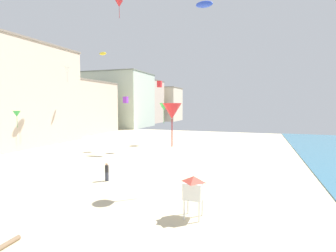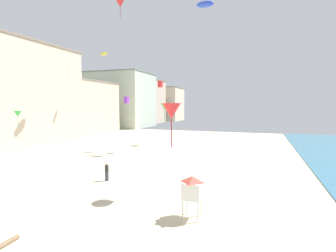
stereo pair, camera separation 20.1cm
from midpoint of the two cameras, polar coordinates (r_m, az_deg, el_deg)
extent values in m
cube|color=#C6B29E|center=(52.34, -32.41, 5.62)|extent=(15.75, 20.14, 16.64)
cube|color=slate|center=(53.27, -32.82, 14.76)|extent=(16.07, 20.55, 0.30)
cube|color=#C6B29E|center=(66.51, -18.84, 3.76)|extent=(11.70, 15.81, 12.06)
cube|color=slate|center=(66.72, -18.98, 9.07)|extent=(11.93, 16.13, 0.30)
cube|color=#B7C6B2|center=(82.50, -10.62, 5.51)|extent=(17.30, 15.32, 16.28)
cube|color=slate|center=(83.06, -10.71, 11.24)|extent=(17.65, 15.63, 0.30)
cube|color=#C6B29E|center=(98.76, -5.34, 5.23)|extent=(11.25, 13.68, 15.64)
cube|color=slate|center=(99.17, -5.38, 9.84)|extent=(11.48, 13.95, 0.30)
cube|color=beige|center=(113.53, -1.98, 4.72)|extent=(17.31, 13.34, 13.87)
cube|color=gray|center=(113.76, -1.99, 8.29)|extent=(17.65, 13.61, 0.30)
cube|color=#383D4C|center=(24.28, -13.48, -10.70)|extent=(0.28, 0.18, 0.80)
cylinder|color=#262628|center=(24.11, -13.51, -9.10)|extent=(0.34, 0.34, 0.60)
sphere|color=tan|center=(24.01, -13.53, -8.12)|extent=(0.24, 0.24, 0.24)
cylinder|color=white|center=(16.13, 3.19, -17.87)|extent=(0.10, 0.10, 1.20)
cylinder|color=white|center=(15.93, 6.47, -18.19)|extent=(0.10, 0.10, 1.20)
cylinder|color=white|center=(16.93, 4.06, -16.75)|extent=(0.10, 0.10, 1.20)
cylinder|color=white|center=(16.74, 7.18, -17.03)|extent=(0.10, 0.10, 1.20)
cube|color=white|center=(16.04, 5.25, -13.81)|extent=(1.10, 1.10, 1.00)
pyramid|color=#D14C3D|center=(15.84, 5.27, -11.49)|extent=(1.10, 1.10, 0.35)
cylinder|color=#7A6047|center=(15.75, -32.21, -21.08)|extent=(0.30, 1.44, 0.24)
cone|color=red|center=(19.31, 0.59, 3.30)|extent=(1.43, 1.43, 1.17)
cylinder|color=maroon|center=(19.42, 0.58, -1.51)|extent=(0.08, 0.08, 2.08)
cube|color=red|center=(38.74, -2.03, 9.16)|extent=(0.59, 0.59, 0.93)
cone|color=green|center=(44.43, -1.05, 4.24)|extent=(1.52, 1.52, 1.25)
cylinder|color=#277C35|center=(44.47, -1.05, 2.01)|extent=(0.08, 0.08, 2.21)
ellipsoid|color=blue|center=(42.74, 7.81, 24.91)|extent=(2.55, 0.71, 0.99)
ellipsoid|color=yellow|center=(49.53, -14.22, 15.13)|extent=(1.43, 0.40, 0.56)
cone|color=red|center=(46.89, -10.79, 24.82)|extent=(1.21, 1.21, 0.99)
cylinder|color=maroon|center=(46.43, -10.77, 23.23)|extent=(0.07, 0.07, 1.76)
cone|color=white|center=(43.03, -21.38, 11.46)|extent=(0.98, 0.98, 0.81)
cylinder|color=#A4A4A4|center=(42.90, -21.34, 9.98)|extent=(0.05, 0.05, 1.43)
cone|color=green|center=(34.60, -30.38, 2.31)|extent=(0.85, 0.85, 0.69)
cylinder|color=#277C35|center=(34.64, -30.31, 0.72)|extent=(0.05, 0.05, 1.23)
cube|color=purple|center=(39.34, -9.41, 5.68)|extent=(0.61, 0.61, 0.96)
camera|label=1|loc=(0.10, -90.23, -0.02)|focal=27.81mm
camera|label=2|loc=(0.10, 89.77, 0.02)|focal=27.81mm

